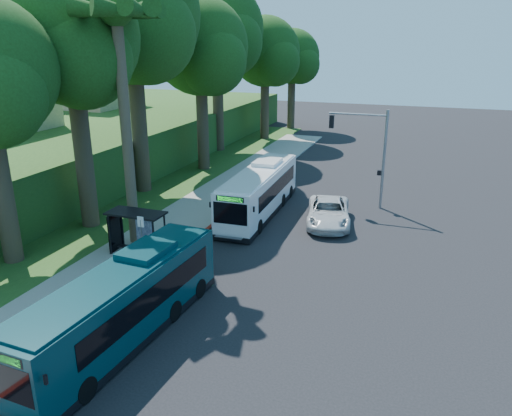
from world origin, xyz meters
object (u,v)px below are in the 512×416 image
at_px(white_bus, 260,190).
at_px(teal_bus, 124,302).
at_px(pickup, 329,212).
at_px(bus_shelter, 134,224).

distance_m(white_bus, teal_bus, 16.26).
xyz_separation_m(white_bus, pickup, (4.95, -0.50, -0.84)).
xyz_separation_m(white_bus, teal_bus, (-0.01, -16.26, -0.03)).
xyz_separation_m(bus_shelter, teal_bus, (4.27, -7.37, -0.19)).
bearing_deg(teal_bus, pickup, 75.70).
height_order(white_bus, teal_bus, white_bus).
bearing_deg(bus_shelter, teal_bus, -59.93).
bearing_deg(pickup, teal_bus, -119.10).
bearing_deg(teal_bus, white_bus, 93.13).
relative_size(bus_shelter, pickup, 0.55).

